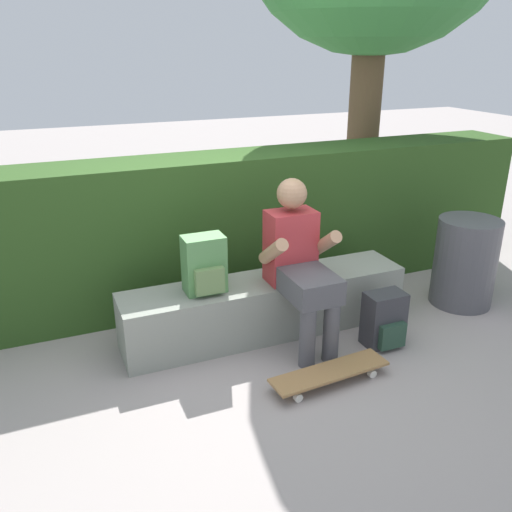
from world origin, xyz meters
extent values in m
plane|color=gray|center=(0.00, 0.00, 0.00)|extent=(24.00, 24.00, 0.00)
cube|color=gray|center=(0.00, 0.28, 0.21)|extent=(2.13, 0.42, 0.43)
cube|color=#B73338|center=(0.16, 0.21, 0.69)|extent=(0.34, 0.22, 0.52)
sphere|color=tan|center=(0.16, 0.21, 1.07)|extent=(0.21, 0.21, 0.21)
cube|color=#4C4C51|center=(0.16, -0.10, 0.51)|extent=(0.32, 0.40, 0.17)
cylinder|color=#4C4C51|center=(0.07, -0.25, 0.21)|extent=(0.11, 0.11, 0.43)
cylinder|color=#4C4C51|center=(0.25, -0.25, 0.21)|extent=(0.11, 0.11, 0.43)
cylinder|color=tan|center=(-0.04, 0.07, 0.73)|extent=(0.09, 0.33, 0.27)
cylinder|color=tan|center=(0.36, 0.07, 0.73)|extent=(0.09, 0.33, 0.27)
cube|color=olive|center=(0.11, -0.48, 0.08)|extent=(0.81, 0.26, 0.02)
cylinder|color=silver|center=(0.38, -0.39, 0.03)|extent=(0.06, 0.04, 0.05)
cylinder|color=silver|center=(0.40, -0.54, 0.03)|extent=(0.06, 0.04, 0.05)
cylinder|color=silver|center=(-0.17, -0.43, 0.03)|extent=(0.06, 0.04, 0.05)
cylinder|color=silver|center=(-0.16, -0.58, 0.03)|extent=(0.06, 0.04, 0.05)
cube|color=#51894C|center=(-0.46, 0.28, 0.63)|extent=(0.28, 0.18, 0.40)
cube|color=#65854E|center=(-0.46, 0.16, 0.55)|extent=(0.20, 0.05, 0.18)
cube|color=#333338|center=(0.70, -0.21, 0.20)|extent=(0.28, 0.18, 0.40)
cube|color=#254232|center=(0.70, -0.32, 0.12)|extent=(0.20, 0.05, 0.18)
cube|color=#28481B|center=(0.13, 1.03, 0.60)|extent=(5.24, 0.54, 1.20)
cylinder|color=brown|center=(1.66, 1.64, 1.38)|extent=(0.32, 0.32, 2.76)
cylinder|color=#4C4C51|center=(1.69, 0.10, 0.36)|extent=(0.49, 0.49, 0.73)
camera|label=1|loc=(-1.45, -2.98, 2.02)|focal=37.77mm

